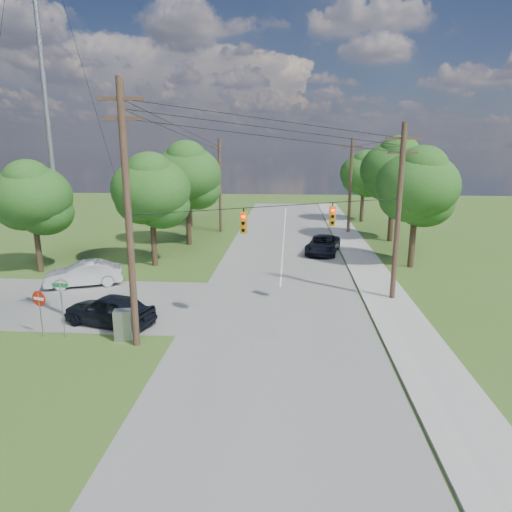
# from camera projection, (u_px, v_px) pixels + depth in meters

# --- Properties ---
(ground) EXTENTS (140.00, 140.00, 0.00)m
(ground) POSITION_uv_depth(u_px,v_px,m) (232.00, 352.00, 20.89)
(ground) COLOR #3C581D
(ground) RESTS_ON ground
(main_road) EXTENTS (10.00, 100.00, 0.03)m
(main_road) POSITION_uv_depth(u_px,v_px,m) (278.00, 314.00, 25.59)
(main_road) COLOR gray
(main_road) RESTS_ON ground
(sidewalk_east) EXTENTS (2.60, 100.00, 0.12)m
(sidewalk_east) POSITION_uv_depth(u_px,v_px,m) (400.00, 316.00, 25.11)
(sidewalk_east) COLOR #ADA9A1
(sidewalk_east) RESTS_ON ground
(pole_sw) EXTENTS (2.00, 0.32, 12.00)m
(pole_sw) POSITION_uv_depth(u_px,v_px,m) (128.00, 214.00, 20.15)
(pole_sw) COLOR #4F3828
(pole_sw) RESTS_ON ground
(pole_ne) EXTENTS (2.00, 0.32, 10.50)m
(pole_ne) POSITION_uv_depth(u_px,v_px,m) (398.00, 211.00, 26.73)
(pole_ne) COLOR #4F3828
(pole_ne) RESTS_ON ground
(pole_north_e) EXTENTS (2.00, 0.32, 10.00)m
(pole_north_e) POSITION_uv_depth(u_px,v_px,m) (350.00, 185.00, 48.14)
(pole_north_e) COLOR #4F3828
(pole_north_e) RESTS_ON ground
(pole_north_w) EXTENTS (2.00, 0.32, 10.00)m
(pole_north_w) POSITION_uv_depth(u_px,v_px,m) (220.00, 185.00, 49.13)
(pole_north_w) COLOR #4F3828
(pole_north_w) RESTS_ON ground
(power_lines) EXTENTS (13.93, 29.62, 4.93)m
(power_lines) POSITION_uv_depth(u_px,v_px,m) (275.00, 146.00, 29.83)
(power_lines) COLOR black
(power_lines) RESTS_ON ground
(traffic_signals) EXTENTS (4.91, 3.27, 1.05)m
(traffic_signals) POSITION_uv_depth(u_px,v_px,m) (290.00, 219.00, 23.71)
(traffic_signals) COLOR #C6830B
(traffic_signals) RESTS_ON ground
(radio_mast) EXTENTS (0.70, 0.70, 45.00)m
(radio_mast) POSITION_uv_depth(u_px,v_px,m) (40.00, 46.00, 62.48)
(radio_mast) COLOR gray
(radio_mast) RESTS_ON ground
(tree_w_near) EXTENTS (6.00, 6.00, 8.40)m
(tree_w_near) POSITION_uv_depth(u_px,v_px,m) (151.00, 190.00, 34.61)
(tree_w_near) COLOR #433021
(tree_w_near) RESTS_ON ground
(tree_w_mid) EXTENTS (6.40, 6.40, 9.22)m
(tree_w_mid) POSITION_uv_depth(u_px,v_px,m) (187.00, 175.00, 42.14)
(tree_w_mid) COLOR #433021
(tree_w_mid) RESTS_ON ground
(tree_w_far) EXTENTS (6.00, 6.00, 8.73)m
(tree_w_far) POSITION_uv_depth(u_px,v_px,m) (189.00, 172.00, 52.06)
(tree_w_far) COLOR #433021
(tree_w_far) RESTS_ON ground
(tree_e_near) EXTENTS (6.20, 6.20, 8.81)m
(tree_e_near) POSITION_uv_depth(u_px,v_px,m) (417.00, 186.00, 34.08)
(tree_e_near) COLOR #433021
(tree_e_near) RESTS_ON ground
(tree_e_mid) EXTENTS (6.60, 6.60, 9.64)m
(tree_e_mid) POSITION_uv_depth(u_px,v_px,m) (395.00, 170.00, 43.58)
(tree_e_mid) COLOR #433021
(tree_e_mid) RESTS_ON ground
(tree_e_far) EXTENTS (5.80, 5.80, 8.32)m
(tree_e_far) POSITION_uv_depth(u_px,v_px,m) (364.00, 173.00, 55.52)
(tree_e_far) COLOR #433021
(tree_e_far) RESTS_ON ground
(tree_cross_n) EXTENTS (5.60, 5.60, 7.91)m
(tree_cross_n) POSITION_uv_depth(u_px,v_px,m) (32.00, 197.00, 32.84)
(tree_cross_n) COLOR #433021
(tree_cross_n) RESTS_ON ground
(car_cross_dark) EXTENTS (5.27, 3.36, 1.67)m
(car_cross_dark) POSITION_uv_depth(u_px,v_px,m) (110.00, 309.00, 23.79)
(car_cross_dark) COLOR black
(car_cross_dark) RESTS_ON cross_road
(car_cross_silver) EXTENTS (5.24, 3.46, 1.63)m
(car_cross_silver) POSITION_uv_depth(u_px,v_px,m) (84.00, 274.00, 30.50)
(car_cross_silver) COLOR silver
(car_cross_silver) RESTS_ON cross_road
(car_main_north) EXTENTS (3.63, 5.91, 1.53)m
(car_main_north) POSITION_uv_depth(u_px,v_px,m) (323.00, 245.00, 39.82)
(car_main_north) COLOR black
(car_main_north) RESTS_ON main_road
(control_cabinet) EXTENTS (0.92, 0.74, 1.49)m
(control_cabinet) POSITION_uv_depth(u_px,v_px,m) (123.00, 325.00, 22.07)
(control_cabinet) COLOR gray
(control_cabinet) RESTS_ON ground
(do_not_enter_sign) EXTENTS (0.77, 0.24, 2.37)m
(do_not_enter_sign) POSITION_uv_depth(u_px,v_px,m) (39.00, 303.00, 22.13)
(do_not_enter_sign) COLOR gray
(do_not_enter_sign) RESTS_ON ground
(street_name_sign) EXTENTS (0.84, 0.10, 2.79)m
(street_name_sign) POSITION_uv_depth(u_px,v_px,m) (62.00, 303.00, 22.05)
(street_name_sign) COLOR gray
(street_name_sign) RESTS_ON ground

